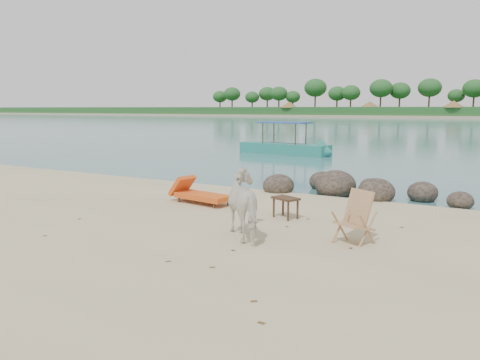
% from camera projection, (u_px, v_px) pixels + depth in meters
% --- Properties ---
extents(water, '(400.00, 400.00, 0.00)m').
position_uv_depth(water, '(478.00, 123.00, 86.67)').
color(water, '#3B7277').
rests_on(water, ground).
extents(boulders, '(6.27, 2.81, 0.98)m').
position_uv_depth(boulders, '(349.00, 189.00, 14.88)').
color(boulders, black).
rests_on(boulders, ground).
extents(cow, '(1.76, 1.69, 1.42)m').
position_uv_depth(cow, '(248.00, 205.00, 9.79)').
color(cow, white).
rests_on(cow, ground).
extents(side_table, '(0.76, 0.64, 0.52)m').
position_uv_depth(side_table, '(286.00, 209.00, 11.53)').
color(side_table, '#331E14').
rests_on(side_table, ground).
extents(lounge_chair, '(2.19, 1.05, 0.63)m').
position_uv_depth(lounge_chair, '(203.00, 194.00, 13.27)').
color(lounge_chair, '#E6571B').
rests_on(lounge_chair, ground).
extents(deck_chair, '(0.93, 0.96, 1.05)m').
position_uv_depth(deck_chair, '(354.00, 219.00, 9.34)').
color(deck_chair, tan).
rests_on(deck_chair, ground).
extents(boat_near, '(6.61, 2.28, 3.15)m').
position_uv_depth(boat_near, '(284.00, 127.00, 28.40)').
color(boat_near, '#237A6E').
rests_on(boat_near, water).
extents(dead_leaves, '(8.08, 6.61, 0.00)m').
position_uv_depth(dead_leaves, '(205.00, 250.00, 9.04)').
color(dead_leaves, brown).
rests_on(dead_leaves, ground).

